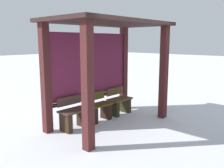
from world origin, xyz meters
name	(u,v)px	position (x,y,z in m)	size (l,w,h in m)	color
ground_plane	(110,124)	(0.00, 0.00, 0.00)	(60.00, 60.00, 0.00)	silver
bus_shelter	(104,51)	(0.00, 0.21, 1.78)	(3.04, 1.72, 2.49)	#451C1C
bench_left_inside	(74,116)	(-0.80, 0.39, 0.31)	(0.70, 0.40, 0.75)	#462E27
bench_center_inside	(99,109)	(0.00, 0.40, 0.30)	(0.70, 0.37, 0.72)	#4D3E15
bench_right_inside	(119,103)	(0.80, 0.39, 0.30)	(0.70, 0.39, 0.73)	brown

